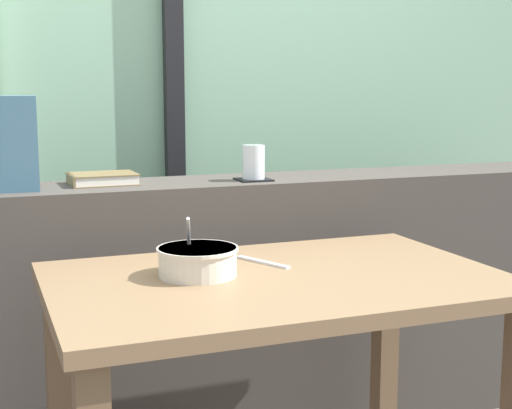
{
  "coord_description": "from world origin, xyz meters",
  "views": [
    {
      "loc": [
        -0.61,
        -1.6,
        1.12
      ],
      "look_at": [
        0.12,
        0.3,
        0.8
      ],
      "focal_mm": 51.71,
      "sensor_mm": 36.0,
      "label": 1
    }
  ],
  "objects_px": {
    "breakfast_table": "(276,323)",
    "closed_book": "(102,179)",
    "soup_bowl": "(197,261)",
    "fork_utensil": "(263,262)",
    "juice_glass": "(253,163)",
    "coaster_square": "(253,180)"
  },
  "relations": [
    {
      "from": "breakfast_table",
      "to": "fork_utensil",
      "type": "relative_size",
      "value": 6.13
    },
    {
      "from": "coaster_square",
      "to": "soup_bowl",
      "type": "distance_m",
      "value": 0.61
    },
    {
      "from": "fork_utensil",
      "to": "breakfast_table",
      "type": "bearing_deg",
      "value": -121.56
    },
    {
      "from": "breakfast_table",
      "to": "juice_glass",
      "type": "height_order",
      "value": "juice_glass"
    },
    {
      "from": "juice_glass",
      "to": "soup_bowl",
      "type": "height_order",
      "value": "juice_glass"
    },
    {
      "from": "breakfast_table",
      "to": "closed_book",
      "type": "bearing_deg",
      "value": 114.25
    },
    {
      "from": "coaster_square",
      "to": "juice_glass",
      "type": "height_order",
      "value": "juice_glass"
    },
    {
      "from": "breakfast_table",
      "to": "closed_book",
      "type": "height_order",
      "value": "closed_book"
    },
    {
      "from": "soup_bowl",
      "to": "fork_utensil",
      "type": "relative_size",
      "value": 1.11
    },
    {
      "from": "fork_utensil",
      "to": "juice_glass",
      "type": "bearing_deg",
      "value": 47.45
    },
    {
      "from": "closed_book",
      "to": "breakfast_table",
      "type": "bearing_deg",
      "value": -65.75
    },
    {
      "from": "juice_glass",
      "to": "fork_utensil",
      "type": "distance_m",
      "value": 0.51
    },
    {
      "from": "breakfast_table",
      "to": "fork_utensil",
      "type": "bearing_deg",
      "value": 83.04
    },
    {
      "from": "breakfast_table",
      "to": "closed_book",
      "type": "xyz_separation_m",
      "value": [
        -0.29,
        0.64,
        0.28
      ]
    },
    {
      "from": "closed_book",
      "to": "fork_utensil",
      "type": "relative_size",
      "value": 1.15
    },
    {
      "from": "breakfast_table",
      "to": "coaster_square",
      "type": "height_order",
      "value": "coaster_square"
    },
    {
      "from": "breakfast_table",
      "to": "coaster_square",
      "type": "xyz_separation_m",
      "value": [
        0.16,
        0.57,
        0.27
      ]
    },
    {
      "from": "juice_glass",
      "to": "fork_utensil",
      "type": "height_order",
      "value": "juice_glass"
    },
    {
      "from": "soup_bowl",
      "to": "fork_utensil",
      "type": "bearing_deg",
      "value": 17.38
    },
    {
      "from": "juice_glass",
      "to": "soup_bowl",
      "type": "relative_size",
      "value": 0.55
    },
    {
      "from": "juice_glass",
      "to": "coaster_square",
      "type": "bearing_deg",
      "value": 0.0
    },
    {
      "from": "coaster_square",
      "to": "soup_bowl",
      "type": "height_order",
      "value": "coaster_square"
    }
  ]
}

